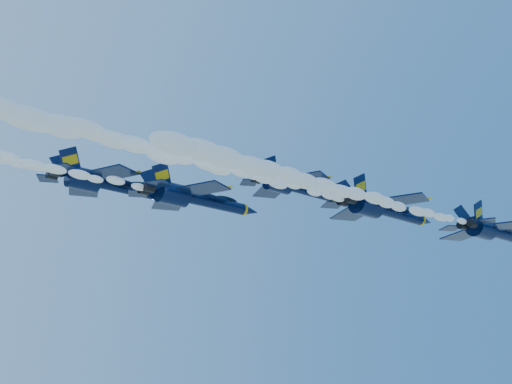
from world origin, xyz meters
TOP-DOWN VIEW (x-y plane):
  - jet_lead at (21.13, -11.10)m, footprint 18.18×14.91m
  - smoke_trail_jet_lead at (-10.12, -11.10)m, footprint 46.96×2.17m
  - jet_second at (5.79, -3.83)m, footprint 19.14×15.70m
  - smoke_trail_jet_second at (-25.87, -3.83)m, footprint 46.96×2.29m
  - jet_third at (-5.92, 1.30)m, footprint 15.89×13.03m
  - smoke_trail_jet_third at (-36.19, 1.30)m, footprint 46.96×1.90m
  - jet_fourth at (-15.14, 10.98)m, footprint 18.87×15.48m
  - jet_fifth at (-24.89, 17.05)m, footprint 18.75×15.38m

SIDE VIEW (x-z plane):
  - smoke_trail_jet_lead at x=-10.12m, z-range 150.07..152.02m
  - jet_lead at x=21.13m, z-range 148.11..154.86m
  - smoke_trail_jet_second at x=-25.87m, z-range 152.10..154.15m
  - jet_second at x=5.79m, z-range 150.02..157.13m
  - jet_fourth at x=-15.14m, z-range 151.06..158.07m
  - smoke_trail_jet_third at x=-36.19m, z-range 154.36..156.07m
  - jet_third at x=-5.92m, z-range 152.68..158.59m
  - jet_fifth at x=-24.89m, z-range 152.62..159.59m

